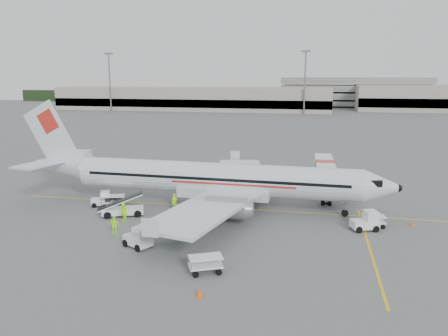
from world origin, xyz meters
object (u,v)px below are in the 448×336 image
at_px(aircraft, 215,157).
at_px(tug_mid, 138,236).
at_px(tug_fore, 365,221).
at_px(belt_loader, 123,202).
at_px(jet_bridge, 324,177).
at_px(tug_aft, 101,199).

distance_m(aircraft, tug_mid, 13.10).
distance_m(aircraft, tug_fore, 15.64).
bearing_deg(aircraft, belt_loader, -149.92).
height_order(aircraft, jet_bridge, aircraft).
distance_m(tug_mid, tug_aft, 12.81).
xyz_separation_m(aircraft, belt_loader, (-8.28, -4.53, -3.89)).
xyz_separation_m(aircraft, tug_aft, (-11.92, -1.97, -4.53)).
relative_size(aircraft, tug_fore, 16.78).
bearing_deg(jet_bridge, tug_fore, -76.75).
bearing_deg(jet_bridge, tug_mid, -128.33).
distance_m(tug_fore, tug_mid, 19.74).
xyz_separation_m(aircraft, tug_mid, (-3.67, -11.77, -4.42)).
bearing_deg(tug_fore, aircraft, 145.21).
bearing_deg(belt_loader, aircraft, 6.83).
bearing_deg(belt_loader, tug_aft, 123.12).
distance_m(jet_bridge, tug_aft, 25.26).
xyz_separation_m(belt_loader, tug_aft, (-3.64, 2.55, -0.64)).
distance_m(jet_bridge, belt_loader, 23.27).
height_order(jet_bridge, tug_mid, jet_bridge).
bearing_deg(jet_bridge, tug_aft, -157.89).
relative_size(belt_loader, tug_mid, 2.28).
height_order(belt_loader, tug_mid, belt_loader).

